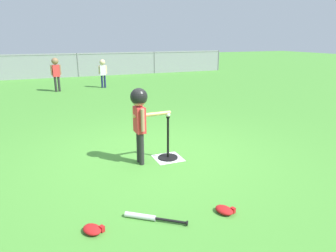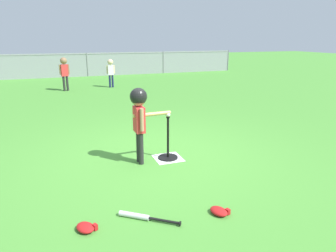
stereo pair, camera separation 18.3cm
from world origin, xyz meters
name	(u,v)px [view 1 (the left image)]	position (x,y,z in m)	size (l,w,h in m)	color
ground_plane	(158,156)	(0.00, 0.00, 0.00)	(60.00, 60.00, 0.00)	#478C33
home_plate	(168,158)	(0.12, -0.16, 0.00)	(0.44, 0.44, 0.01)	white
batting_tee	(168,152)	(0.12, -0.16, 0.11)	(0.32, 0.32, 0.70)	black
baseball_on_tee	(168,114)	(0.12, -0.16, 0.74)	(0.07, 0.07, 0.07)	white
batter_child	(140,111)	(-0.35, -0.18, 0.85)	(0.64, 0.34, 1.19)	#262626
fielder_near_left	(103,70)	(0.51, 7.39, 0.70)	(0.32, 0.21, 1.08)	#191E4C
fielder_near_right	(56,70)	(-1.20, 7.16, 0.77)	(0.35, 0.24, 1.20)	#262626
spare_bat_silver	(147,217)	(-0.75, -1.67, 0.03)	(0.60, 0.46, 0.06)	silver
glove_by_plate	(93,229)	(-1.33, -1.68, 0.04)	(0.25, 0.27, 0.07)	#B21919
glove_near_bats	(225,210)	(0.10, -1.88, 0.04)	(0.23, 0.26, 0.07)	#B21919
outfield_fence	(78,64)	(0.00, 11.22, 0.62)	(16.06, 0.06, 1.15)	slate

